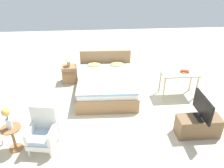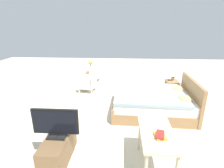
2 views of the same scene
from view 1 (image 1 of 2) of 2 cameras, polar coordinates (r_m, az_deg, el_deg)
name	(u,v)px [view 1 (image 1 of 2)]	position (r m, az deg, el deg)	size (l,w,h in m)	color
ground_plane	(107,116)	(5.65, -1.20, -8.35)	(16.00, 16.00, 0.00)	beige
bed	(106,84)	(6.45, -1.49, 0.12)	(1.70, 2.15, 0.96)	#997047
armchair_by_window_right	(43,133)	(4.83, -17.62, -11.99)	(0.62, 0.62, 0.92)	white
side_table	(13,136)	(5.01, -24.52, -12.19)	(0.40, 0.40, 0.56)	#936038
flower_vase	(7,116)	(4.71, -25.78, -7.56)	(0.17, 0.17, 0.48)	silver
nightstand	(70,74)	(7.19, -10.99, 2.63)	(0.44, 0.41, 0.56)	#997047
table_lamp	(68,60)	(6.99, -11.37, 6.23)	(0.22, 0.22, 0.33)	tan
tv_stand	(198,126)	(5.35, 21.52, -10.15)	(0.96, 0.40, 0.46)	brown
tv_flatscreen	(203,107)	(5.06, 22.60, -5.64)	(0.20, 0.79, 0.54)	black
vanity_desk	(179,76)	(6.46, 17.17, 1.98)	(1.04, 0.52, 0.73)	beige
book_stack	(185,71)	(6.47, 18.45, 3.14)	(0.24, 0.18, 0.05)	#B79333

